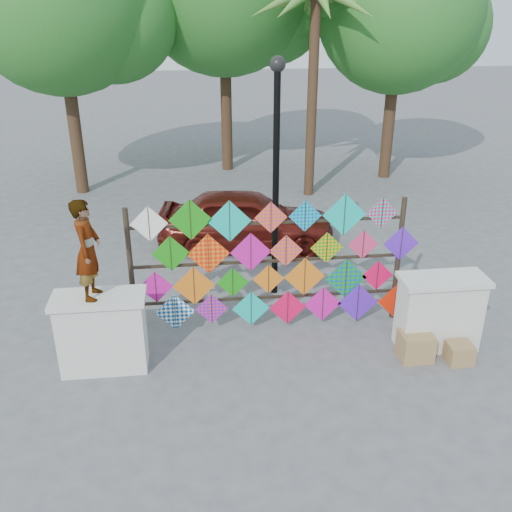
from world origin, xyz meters
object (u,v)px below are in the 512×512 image
object	(u,v)px
lamppost	(276,159)
sedan	(247,219)
vendor_woman	(88,250)
kite_rack	(273,265)

from	to	relation	value
lamppost	sedan	bearing A→B (deg)	97.80
vendor_woman	lamppost	distance (m)	3.82
vendor_woman	sedan	xyz separation A→B (m)	(2.74, 4.51, -1.36)
vendor_woman	sedan	distance (m)	5.45
lamppost	kite_rack	bearing A→B (deg)	-99.89
vendor_woman	lamppost	size ratio (longest dim) A/B	0.34
kite_rack	vendor_woman	bearing A→B (deg)	-161.82
vendor_woman	sedan	size ratio (longest dim) A/B	0.38
kite_rack	vendor_woman	xyz separation A→B (m)	(-2.83, -0.93, 0.83)
kite_rack	vendor_woman	world-z (taller)	vendor_woman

